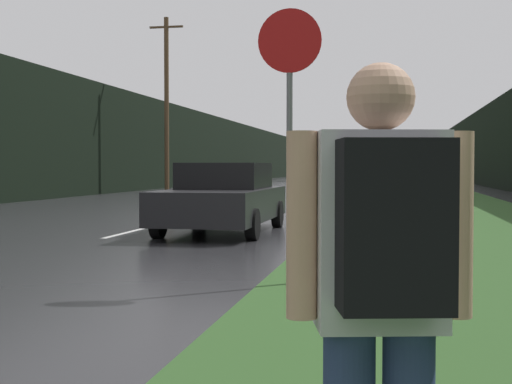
{
  "coord_description": "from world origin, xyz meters",
  "views": [
    {
      "loc": [
        5.43,
        -0.09,
        1.37
      ],
      "look_at": [
        2.72,
        14.18,
        0.86
      ],
      "focal_mm": 50.0,
      "sensor_mm": 36.0,
      "label": 1
    }
  ],
  "objects_px": {
    "hitchhiker_with_backpack": "(382,295)",
    "car_passing_near": "(223,198)",
    "stop_sign": "(290,114)",
    "delivery_truck": "(316,163)"
  },
  "relations": [
    {
      "from": "hitchhiker_with_backpack",
      "to": "car_passing_near",
      "type": "xyz_separation_m",
      "value": [
        -3.44,
        12.35,
        -0.25
      ]
    },
    {
      "from": "stop_sign",
      "to": "car_passing_near",
      "type": "distance_m",
      "value": 6.97
    },
    {
      "from": "stop_sign",
      "to": "delivery_truck",
      "type": "xyz_separation_m",
      "value": [
        -6.25,
        62.74,
        -0.21
      ]
    },
    {
      "from": "hitchhiker_with_backpack",
      "to": "delivery_truck",
      "type": "xyz_separation_m",
      "value": [
        -7.37,
        68.64,
        0.8
      ]
    },
    {
      "from": "hitchhiker_with_backpack",
      "to": "car_passing_near",
      "type": "height_order",
      "value": "hitchhiker_with_backpack"
    },
    {
      "from": "stop_sign",
      "to": "delivery_truck",
      "type": "height_order",
      "value": "delivery_truck"
    },
    {
      "from": "stop_sign",
      "to": "hitchhiker_with_backpack",
      "type": "bearing_deg",
      "value": -79.2
    },
    {
      "from": "stop_sign",
      "to": "car_passing_near",
      "type": "bearing_deg",
      "value": 109.74
    },
    {
      "from": "stop_sign",
      "to": "car_passing_near",
      "type": "xyz_separation_m",
      "value": [
        -2.32,
        6.45,
        -1.26
      ]
    },
    {
      "from": "car_passing_near",
      "to": "delivery_truck",
      "type": "distance_m",
      "value": 56.44
    }
  ]
}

